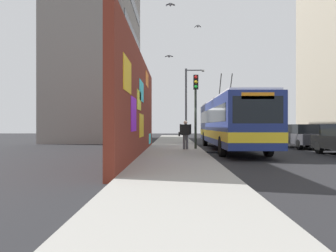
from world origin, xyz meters
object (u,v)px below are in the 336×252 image
(city_bus, at_px, (230,122))
(traffic_light, at_px, (196,99))
(pedestrian_at_curb, at_px, (185,132))
(street_lamp, at_px, (188,99))
(parked_car_dark_gray, at_px, (304,136))

(city_bus, relative_size, traffic_light, 2.84)
(pedestrian_at_curb, height_order, street_lamp, street_lamp)
(street_lamp, bearing_deg, traffic_light, 179.45)
(parked_car_dark_gray, relative_size, traffic_light, 0.97)
(parked_car_dark_gray, xyz_separation_m, traffic_light, (-2.59, 7.35, 2.21))
(traffic_light, distance_m, street_lamp, 10.53)
(parked_car_dark_gray, distance_m, traffic_light, 8.10)
(street_lamp, bearing_deg, parked_car_dark_gray, -137.47)
(parked_car_dark_gray, bearing_deg, pedestrian_at_curb, 110.19)
(city_bus, distance_m, pedestrian_at_curb, 3.05)
(city_bus, bearing_deg, pedestrian_at_curb, 112.13)
(traffic_light, height_order, street_lamp, street_lamp)
(parked_car_dark_gray, height_order, street_lamp, street_lamp)
(city_bus, height_order, parked_car_dark_gray, city_bus)
(pedestrian_at_curb, xyz_separation_m, traffic_light, (0.34, -0.62, 1.94))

